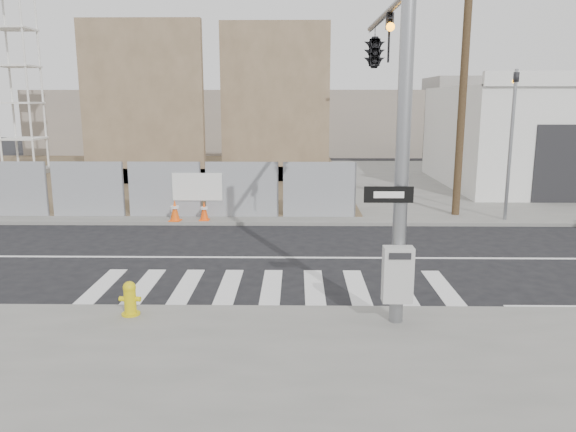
{
  "coord_description": "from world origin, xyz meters",
  "views": [
    {
      "loc": [
        0.57,
        -15.01,
        4.31
      ],
      "look_at": [
        0.37,
        -1.04,
        1.4
      ],
      "focal_mm": 35.0,
      "sensor_mm": 36.0,
      "label": 1
    }
  ],
  "objects_px": {
    "crane_tower": "(12,11)",
    "fire_hydrant": "(130,298)",
    "auto_shop": "(569,136)",
    "traffic_cone_d": "(204,211)",
    "signal_pole": "(382,78)",
    "traffic_cone_c": "(175,211)"
  },
  "relations": [
    {
      "from": "signal_pole",
      "to": "crane_tower",
      "type": "distance_m",
      "value": 26.21
    },
    {
      "from": "auto_shop",
      "to": "traffic_cone_c",
      "type": "xyz_separation_m",
      "value": [
        -17.68,
        -8.75,
        -2.04
      ]
    },
    {
      "from": "auto_shop",
      "to": "fire_hydrant",
      "type": "xyz_separation_m",
      "value": [
        -16.71,
        -17.52,
        -2.07
      ]
    },
    {
      "from": "crane_tower",
      "to": "traffic_cone_c",
      "type": "bearing_deg",
      "value": -48.48
    },
    {
      "from": "signal_pole",
      "to": "auto_shop",
      "type": "xyz_separation_m",
      "value": [
        11.5,
        15.01,
        -2.25
      ]
    },
    {
      "from": "auto_shop",
      "to": "fire_hydrant",
      "type": "distance_m",
      "value": 24.29
    },
    {
      "from": "crane_tower",
      "to": "fire_hydrant",
      "type": "bearing_deg",
      "value": -60.3
    },
    {
      "from": "traffic_cone_d",
      "to": "traffic_cone_c",
      "type": "bearing_deg",
      "value": -172.52
    },
    {
      "from": "traffic_cone_c",
      "to": "auto_shop",
      "type": "bearing_deg",
      "value": 26.32
    },
    {
      "from": "signal_pole",
      "to": "fire_hydrant",
      "type": "xyz_separation_m",
      "value": [
        -5.2,
        -2.5,
        -4.32
      ]
    },
    {
      "from": "crane_tower",
      "to": "auto_shop",
      "type": "xyz_separation_m",
      "value": [
        29.0,
        -4.03,
        -6.49
      ]
    },
    {
      "from": "traffic_cone_c",
      "to": "traffic_cone_d",
      "type": "xyz_separation_m",
      "value": [
        1.01,
        0.13,
        -0.04
      ]
    },
    {
      "from": "auto_shop",
      "to": "crane_tower",
      "type": "bearing_deg",
      "value": 172.08
    },
    {
      "from": "signal_pole",
      "to": "traffic_cone_d",
      "type": "height_order",
      "value": "signal_pole"
    },
    {
      "from": "auto_shop",
      "to": "traffic_cone_d",
      "type": "relative_size",
      "value": 17.75
    },
    {
      "from": "signal_pole",
      "to": "traffic_cone_c",
      "type": "bearing_deg",
      "value": 134.6
    },
    {
      "from": "crane_tower",
      "to": "signal_pole",
      "type": "bearing_deg",
      "value": -47.43
    },
    {
      "from": "fire_hydrant",
      "to": "crane_tower",
      "type": "bearing_deg",
      "value": 130.59
    },
    {
      "from": "crane_tower",
      "to": "auto_shop",
      "type": "distance_m",
      "value": 29.99
    },
    {
      "from": "auto_shop",
      "to": "fire_hydrant",
      "type": "height_order",
      "value": "auto_shop"
    },
    {
      "from": "crane_tower",
      "to": "traffic_cone_d",
      "type": "height_order",
      "value": "crane_tower"
    },
    {
      "from": "signal_pole",
      "to": "auto_shop",
      "type": "distance_m",
      "value": 19.04
    }
  ]
}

